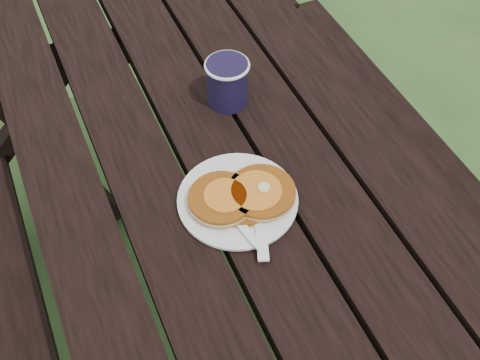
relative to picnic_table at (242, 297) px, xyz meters
name	(u,v)px	position (x,y,z in m)	size (l,w,h in m)	color
ground	(242,359)	(0.00, 0.00, -0.37)	(60.00, 60.00, 0.00)	#2A491F
picnic_table	(242,297)	(0.00, 0.00, 0.00)	(1.36, 1.80, 0.75)	black
plate	(238,200)	(-0.01, 0.00, 0.39)	(0.22, 0.22, 0.01)	white
pancake_stack	(243,196)	(0.00, -0.01, 0.41)	(0.20, 0.14, 0.04)	#944C10
knife	(260,219)	(0.01, -0.06, 0.39)	(0.02, 0.18, 0.01)	white
fork	(244,229)	(-0.03, -0.07, 0.40)	(0.03, 0.16, 0.01)	white
coffee_cup	(227,80)	(0.08, 0.26, 0.44)	(0.10, 0.10, 0.10)	black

